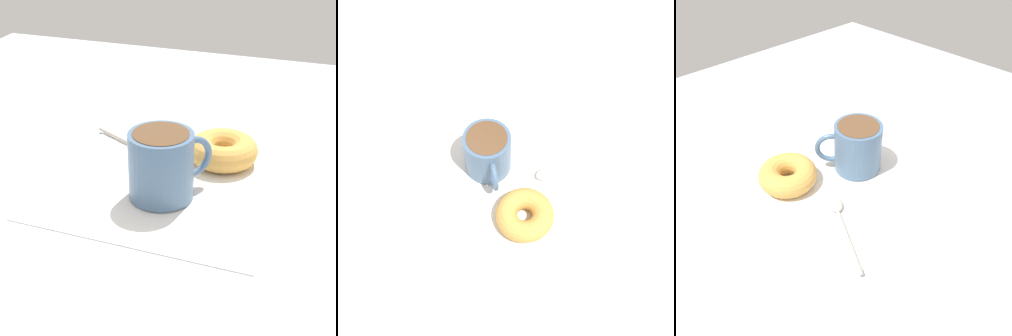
# 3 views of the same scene
# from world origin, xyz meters

# --- Properties ---
(ground_plane) EXTENTS (1.20, 1.20, 0.02)m
(ground_plane) POSITION_xyz_m (0.00, 0.00, -0.01)
(ground_plane) COLOR #B2BCC6
(napkin) EXTENTS (0.31, 0.31, 0.00)m
(napkin) POSITION_xyz_m (-0.01, -0.02, 0.00)
(napkin) COLOR white
(napkin) RESTS_ON ground_plane
(coffee_cup) EXTENTS (0.09, 0.10, 0.09)m
(coffee_cup) POSITION_xyz_m (-0.02, 0.02, 0.05)
(coffee_cup) COLOR slate
(coffee_cup) RESTS_ON napkin
(donut) EXTENTS (0.10, 0.10, 0.04)m
(donut) POSITION_xyz_m (-0.07, -0.10, 0.02)
(donut) COLOR gold
(donut) RESTS_ON napkin
(spoon) EXTENTS (0.14, 0.08, 0.01)m
(spoon) POSITION_xyz_m (0.05, -0.09, 0.01)
(spoon) COLOR #B7B2A8
(spoon) RESTS_ON napkin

